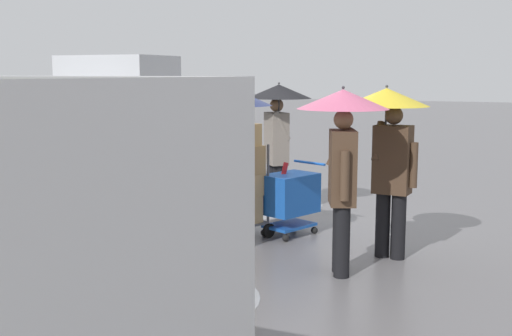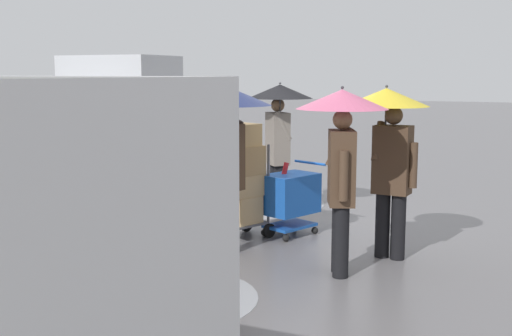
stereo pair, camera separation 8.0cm
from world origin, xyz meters
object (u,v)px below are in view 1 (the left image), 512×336
object	(u,v)px
hand_dolly_boxes	(242,177)
pedestrian_black_side	(278,117)
pedestrian_white_side	(229,130)
shopping_cart_vendor	(290,196)
cargo_van_parked_right	(62,142)
pedestrian_far_side	(389,131)
pedestrian_pink_side	(343,136)

from	to	relation	value
hand_dolly_boxes	pedestrian_black_side	size ratio (longest dim) A/B	0.75
pedestrian_black_side	pedestrian_white_side	size ratio (longest dim) A/B	1.00
shopping_cart_vendor	hand_dolly_boxes	bearing A→B (deg)	38.32
cargo_van_parked_right	pedestrian_far_side	distance (m)	5.45
hand_dolly_boxes	pedestrian_white_side	size ratio (longest dim) A/B	0.75
cargo_van_parked_right	pedestrian_black_side	xyz separation A→B (m)	(-3.27, -1.30, 0.41)
pedestrian_black_side	pedestrian_white_side	distance (m)	2.37
pedestrian_black_side	pedestrian_white_side	world-z (taller)	same
hand_dolly_boxes	pedestrian_far_side	bearing A→B (deg)	176.58
pedestrian_pink_side	pedestrian_black_side	distance (m)	3.14
cargo_van_parked_right	shopping_cart_vendor	world-z (taller)	cargo_van_parked_right
shopping_cart_vendor	pedestrian_white_side	size ratio (longest dim) A/B	0.49
hand_dolly_boxes	pedestrian_far_side	distance (m)	2.16
shopping_cart_vendor	cargo_van_parked_right	bearing A→B (deg)	1.69
cargo_van_parked_right	pedestrian_white_side	bearing A→B (deg)	163.38
pedestrian_white_side	pedestrian_far_side	bearing A→B (deg)	-161.79
cargo_van_parked_right	hand_dolly_boxes	bearing A→B (deg)	174.65
pedestrian_white_side	pedestrian_far_side	world-z (taller)	same
hand_dolly_boxes	shopping_cart_vendor	bearing A→B (deg)	-141.68
cargo_van_parked_right	pedestrian_far_side	xyz separation A→B (m)	(-5.42, 0.44, 0.41)
pedestrian_white_side	pedestrian_far_side	xyz separation A→B (m)	(-1.88, -0.62, 0.00)
cargo_van_parked_right	pedestrian_black_side	size ratio (longest dim) A/B	2.49
shopping_cart_vendor	pedestrian_white_side	distance (m)	1.60
pedestrian_pink_side	pedestrian_white_side	xyz separation A→B (m)	(1.53, -0.22, 0.00)
pedestrian_white_side	pedestrian_pink_side	bearing A→B (deg)	171.75
pedestrian_white_side	pedestrian_far_side	size ratio (longest dim) A/B	1.00
pedestrian_pink_side	pedestrian_far_side	xyz separation A→B (m)	(-0.35, -0.84, 0.00)
hand_dolly_boxes	pedestrian_pink_side	xyz separation A→B (m)	(-1.69, 0.96, 0.71)
shopping_cart_vendor	pedestrian_far_side	bearing A→B (deg)	159.63
cargo_van_parked_right	pedestrian_white_side	world-z (taller)	cargo_van_parked_right
hand_dolly_boxes	pedestrian_black_side	xyz separation A→B (m)	(0.10, -1.61, 0.71)
cargo_van_parked_right	pedestrian_black_side	distance (m)	3.54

